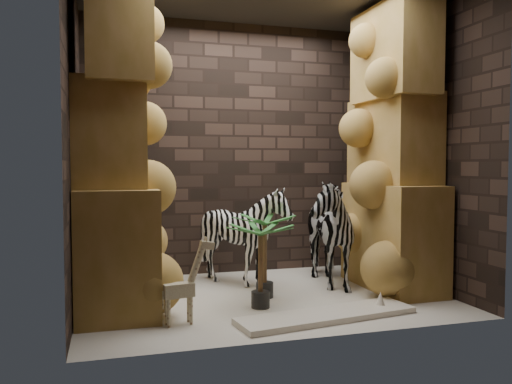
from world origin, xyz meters
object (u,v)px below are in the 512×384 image
object	(u,v)px
zebra_right	(320,222)
surfboard	(327,315)
palm_back	(260,265)
zebra_left	(244,241)
palm_front	(265,256)
giraffe_toy	(179,281)

from	to	relation	value
zebra_right	surfboard	size ratio (longest dim) A/B	0.85
zebra_right	palm_back	distance (m)	1.18
zebra_left	palm_front	world-z (taller)	zebra_left
giraffe_toy	surfboard	world-z (taller)	giraffe_toy
zebra_right	giraffe_toy	xyz separation A→B (m)	(-1.68, -1.01, -0.31)
palm_front	zebra_left	bearing A→B (deg)	96.52
zebra_left	palm_back	xyz separation A→B (m)	(-0.08, -0.88, -0.10)
zebra_right	surfboard	xyz separation A→B (m)	(-0.44, -1.18, -0.65)
palm_front	surfboard	size ratio (longest dim) A/B	0.52
giraffe_toy	palm_front	distance (m)	1.13
palm_back	surfboard	world-z (taller)	palm_back
zebra_left	palm_front	distance (m)	0.55
zebra_left	surfboard	xyz separation A→B (m)	(0.37, -1.35, -0.46)
palm_back	surfboard	size ratio (longest dim) A/B	0.49
zebra_right	zebra_left	size ratio (longest dim) A/B	1.26
zebra_left	surfboard	distance (m)	1.48
palm_front	palm_back	size ratio (longest dim) A/B	1.07
zebra_right	palm_back	xyz separation A→B (m)	(-0.90, -0.71, -0.29)
palm_front	surfboard	world-z (taller)	palm_front
zebra_right	palm_back	world-z (taller)	zebra_right
zebra_left	palm_back	size ratio (longest dim) A/B	1.38
giraffe_toy	palm_back	size ratio (longest dim) A/B	0.94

